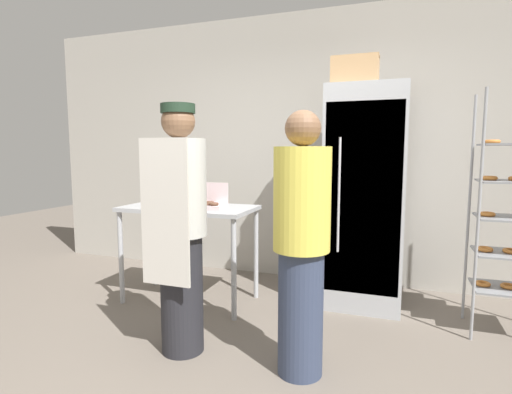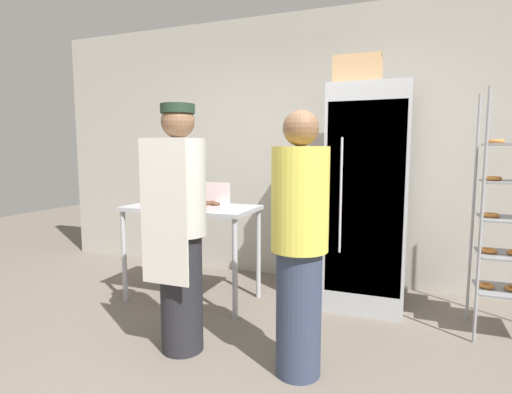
{
  "view_description": "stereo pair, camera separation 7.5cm",
  "coord_description": "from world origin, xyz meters",
  "px_view_note": "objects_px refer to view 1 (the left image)",
  "views": [
    {
      "loc": [
        0.91,
        -2.0,
        1.38
      ],
      "look_at": [
        -0.03,
        0.67,
        1.05
      ],
      "focal_mm": 28.0,
      "sensor_mm": 36.0,
      "label": 1
    },
    {
      "loc": [
        0.98,
        -1.97,
        1.38
      ],
      "look_at": [
        -0.03,
        0.67,
        1.05
      ],
      "focal_mm": 28.0,
      "sensor_mm": 36.0,
      "label": 2
    }
  ],
  "objects_px": {
    "refrigerator": "(365,197)",
    "person_customer": "(301,243)",
    "donut_box": "(208,205)",
    "person_baker": "(180,226)",
    "cardboard_storage_box": "(355,72)",
    "blender_pitcher": "(188,191)"
  },
  "relations": [
    {
      "from": "refrigerator",
      "to": "person_customer",
      "type": "xyz_separation_m",
      "value": [
        -0.26,
        -1.36,
        -0.14
      ]
    },
    {
      "from": "donut_box",
      "to": "person_baker",
      "type": "relative_size",
      "value": 0.17
    },
    {
      "from": "refrigerator",
      "to": "person_customer",
      "type": "relative_size",
      "value": 1.2
    },
    {
      "from": "donut_box",
      "to": "person_customer",
      "type": "relative_size",
      "value": 0.18
    },
    {
      "from": "blender_pitcher",
      "to": "person_customer",
      "type": "xyz_separation_m",
      "value": [
        1.35,
        -1.04,
        -0.17
      ]
    },
    {
      "from": "cardboard_storage_box",
      "to": "person_baker",
      "type": "height_order",
      "value": "cardboard_storage_box"
    },
    {
      "from": "donut_box",
      "to": "person_baker",
      "type": "height_order",
      "value": "person_baker"
    },
    {
      "from": "blender_pitcher",
      "to": "cardboard_storage_box",
      "type": "xyz_separation_m",
      "value": [
        1.5,
        0.24,
        1.06
      ]
    },
    {
      "from": "donut_box",
      "to": "blender_pitcher",
      "type": "height_order",
      "value": "blender_pitcher"
    },
    {
      "from": "blender_pitcher",
      "to": "person_customer",
      "type": "bearing_deg",
      "value": -37.76
    },
    {
      "from": "donut_box",
      "to": "refrigerator",
      "type": "bearing_deg",
      "value": 28.22
    },
    {
      "from": "donut_box",
      "to": "person_customer",
      "type": "height_order",
      "value": "person_customer"
    },
    {
      "from": "person_customer",
      "to": "cardboard_storage_box",
      "type": "bearing_deg",
      "value": 83.04
    },
    {
      "from": "person_baker",
      "to": "refrigerator",
      "type": "bearing_deg",
      "value": 51.05
    },
    {
      "from": "blender_pitcher",
      "to": "refrigerator",
      "type": "bearing_deg",
      "value": 11.03
    },
    {
      "from": "donut_box",
      "to": "cardboard_storage_box",
      "type": "relative_size",
      "value": 0.75
    },
    {
      "from": "refrigerator",
      "to": "donut_box",
      "type": "height_order",
      "value": "refrigerator"
    },
    {
      "from": "refrigerator",
      "to": "cardboard_storage_box",
      "type": "bearing_deg",
      "value": -143.91
    },
    {
      "from": "refrigerator",
      "to": "person_baker",
      "type": "height_order",
      "value": "refrigerator"
    },
    {
      "from": "donut_box",
      "to": "person_baker",
      "type": "bearing_deg",
      "value": -79.03
    },
    {
      "from": "refrigerator",
      "to": "blender_pitcher",
      "type": "bearing_deg",
      "value": -168.97
    },
    {
      "from": "refrigerator",
      "to": "donut_box",
      "type": "bearing_deg",
      "value": -151.78
    }
  ]
}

